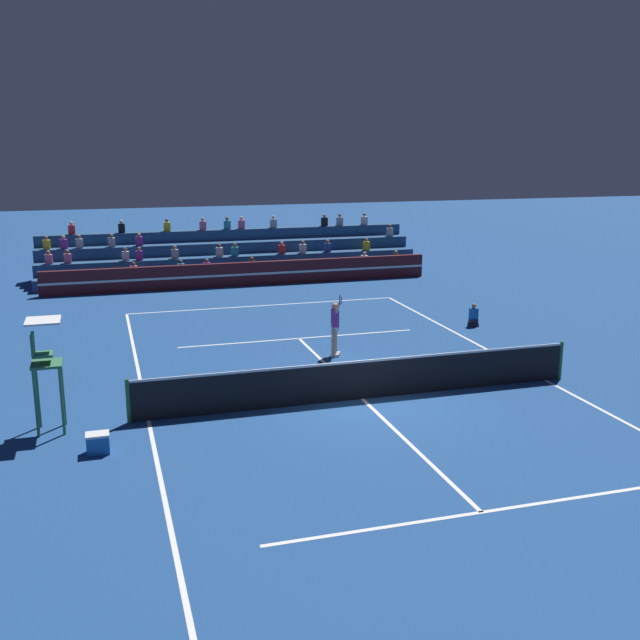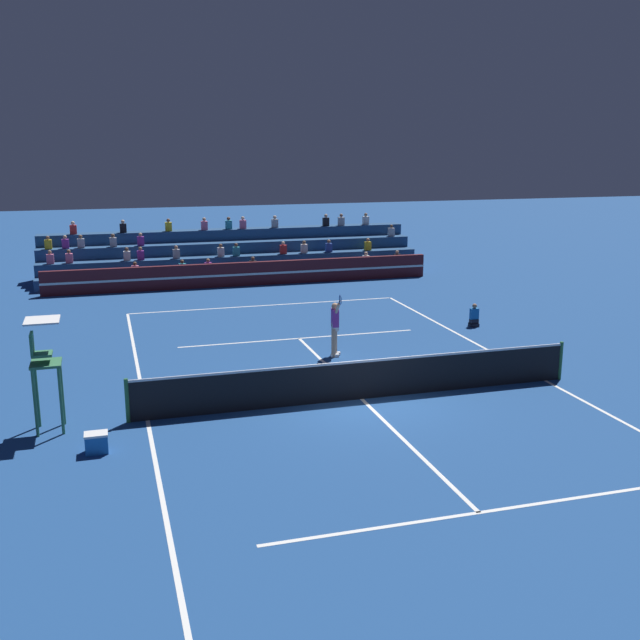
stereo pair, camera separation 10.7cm
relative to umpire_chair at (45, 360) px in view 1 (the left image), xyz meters
name	(u,v)px [view 1 (the left image)]	position (x,y,z in m)	size (l,w,h in m)	color
ground_plane	(362,399)	(7.74, 0.00, -1.72)	(120.00, 120.00, 0.00)	navy
court_lines	(362,399)	(7.74, 0.00, -1.71)	(11.10, 23.90, 0.01)	white
tennis_net	(363,379)	(7.74, 0.00, -1.17)	(12.00, 0.10, 1.10)	#2D6B38
sponsor_banner_wall	(243,274)	(7.74, 16.41, -1.17)	(18.00, 0.26, 1.10)	#51191E
bleacher_stand	(231,258)	(7.73, 19.58, -0.88)	(18.63, 3.80, 2.83)	navy
umpire_chair	(45,360)	(0.00, 0.00, 0.00)	(0.76, 0.84, 2.67)	#337047
ball_kid_courtside	(473,317)	(14.30, 6.31, -1.39)	(0.30, 0.36, 0.84)	black
tennis_player	(335,326)	(8.27, 4.03, -0.74)	(0.38, 1.40, 2.22)	tan
tennis_ball	(240,382)	(4.88, 2.18, -1.68)	(0.07, 0.07, 0.07)	#C6DB33
equipment_cooler	(98,443)	(1.06, -1.64, -1.49)	(0.50, 0.38, 0.45)	#1E66B2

